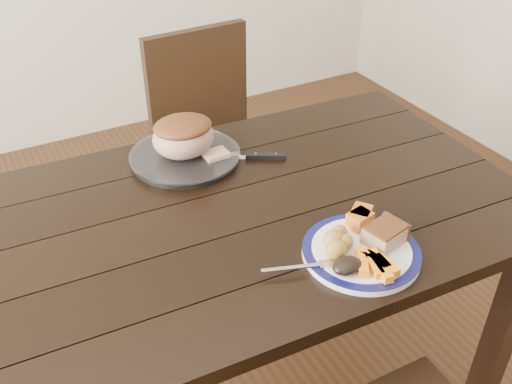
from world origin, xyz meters
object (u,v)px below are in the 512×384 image
fork (306,267)px  dinner_plate (361,252)px  carving_knife (252,156)px  pork_slice (385,235)px  dining_table (226,240)px  serving_platter (185,158)px  roast_joint (184,138)px  chair_far (213,139)px

fork → dinner_plate: bearing=15.9°
fork → carving_knife: size_ratio=0.60×
pork_slice → fork: size_ratio=0.52×
dining_table → serving_platter: size_ratio=5.19×
dining_table → pork_slice: size_ratio=18.05×
dining_table → dinner_plate: dinner_plate is taller
roast_joint → carving_knife: (0.18, -0.08, -0.07)m
dinner_plate → pork_slice: (0.06, -0.01, 0.03)m
dining_table → chair_far: 0.81m
dinner_plate → pork_slice: size_ratio=3.03×
chair_far → dinner_plate: 1.07m
serving_platter → fork: (0.05, -0.58, 0.01)m
fork → roast_joint: roast_joint is taller
chair_far → dinner_plate: size_ratio=3.37×
dinner_plate → carving_knife: bearing=92.0°
dinner_plate → dining_table: bearing=124.5°
pork_slice → carving_knife: size_ratio=0.32×
dining_table → chair_far: chair_far is taller
chair_far → fork: (-0.24, -1.03, 0.25)m
dinner_plate → serving_platter: (-0.20, 0.59, 0.00)m
dinner_plate → pork_slice: pork_slice is taller
pork_slice → roast_joint: size_ratio=0.50×
chair_far → roast_joint: bearing=53.9°
fork → chair_far: bearing=96.3°
dining_table → serving_platter: 0.31m
pork_slice → fork: (-0.21, 0.01, -0.02)m
dining_table → carving_knife: bearing=47.2°
dinner_plate → pork_slice: 0.07m
roast_joint → serving_platter: bearing=0.0°
carving_knife → chair_far: bearing=108.0°
serving_platter → dining_table: bearing=-92.0°
chair_far → serving_platter: (-0.29, -0.45, 0.23)m
chair_far → carving_knife: chair_far is taller
fork → carving_knife: bearing=94.7°
chair_far → carving_knife: (-0.11, -0.53, 0.23)m
pork_slice → fork: 0.21m
dinner_plate → serving_platter: size_ratio=0.87×
serving_platter → carving_knife: size_ratio=1.10×
dining_table → carving_knife: 0.30m
pork_slice → roast_joint: bearing=113.5°
dining_table → dinner_plate: bearing=-55.5°
pork_slice → roast_joint: roast_joint is taller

